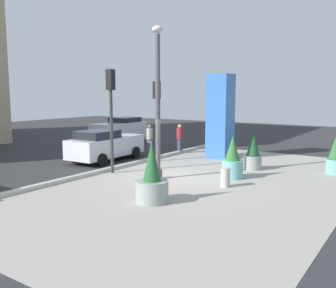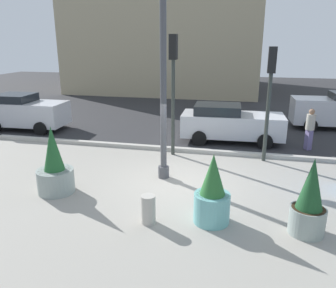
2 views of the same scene
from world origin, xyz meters
name	(u,v)px [view 1 (image 1 of 2)]	position (x,y,z in m)	size (l,w,h in m)	color
ground_plane	(102,167)	(0.00, 4.00, 0.00)	(60.00, 60.00, 0.00)	#2D2D30
plaza_pavement	(212,184)	(0.00, -2.00, 0.00)	(18.00, 10.00, 0.02)	#9E998E
curb_strip	(115,168)	(0.00, 3.12, 0.08)	(18.00, 0.24, 0.16)	#B7B2A8
lamp_post	(158,106)	(-0.48, 0.28, 3.04)	(0.44, 0.44, 6.24)	#4C4C51
art_pillar_blue	(220,116)	(5.64, 0.45, 2.30)	(1.20, 1.20, 4.61)	#3870BC
potted_plant_near_left	(232,161)	(1.37, -2.25, 0.74)	(0.90, 0.90, 1.81)	#6BB2B2
potted_plant_curbside	(253,153)	(3.61, -2.27, 0.80)	(0.83, 0.83, 1.89)	gray
potted_plant_near_right	(152,181)	(-3.36, -1.54, 0.73)	(1.08, 1.08, 2.05)	gray
potted_plant_by_pillar	(336,156)	(4.77, -5.68, 0.80)	(0.82, 0.82, 1.82)	#6BB2B2
concrete_bollard	(225,177)	(-0.16, -2.66, 0.38)	(0.36, 0.36, 0.75)	#B2ADA3
traffic_light_corner	(111,104)	(-0.69, 2.68, 3.09)	(0.28, 0.42, 4.60)	#333833
traffic_light_far_side	(157,107)	(2.82, 2.73, 2.84)	(0.28, 0.42, 4.18)	#333833
car_curb_west	(105,145)	(1.41, 5.09, 0.84)	(4.53, 2.16, 1.66)	silver
car_curb_east	(120,131)	(6.62, 8.66, 0.96)	(4.41, 2.09, 1.88)	silver
pedestrian_by_curb	(180,137)	(5.73, 3.14, 0.97)	(0.39, 0.39, 1.74)	#33384C
pedestrian_crossing	(150,137)	(4.67, 4.60, 0.96)	(0.48, 0.48, 1.73)	slate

